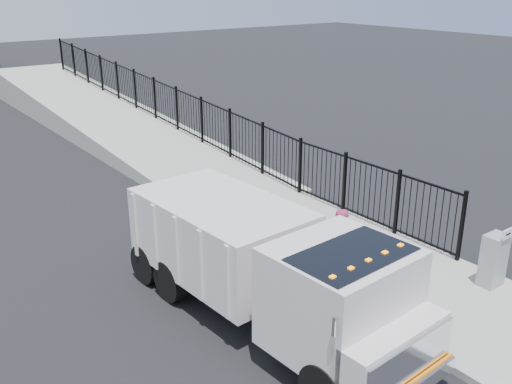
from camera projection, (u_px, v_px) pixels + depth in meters
ground at (297, 275)px, 13.76m from camera, size 120.00×120.00×0.00m
sidewalk at (415, 282)px, 13.32m from camera, size 3.55×12.00×0.12m
curb at (357, 308)px, 12.23m from camera, size 0.30×12.00×0.16m
ramp at (110, 129)px, 26.94m from camera, size 3.95×24.06×3.19m
iron_fence at (177, 123)px, 24.42m from camera, size 0.10×28.00×1.80m
truck at (270, 265)px, 11.27m from camera, size 2.75×7.32×2.46m
worker at (341, 244)px, 13.11m from camera, size 0.58×0.72×1.73m
utility_cabinet at (493, 260)px, 12.86m from camera, size 0.55×0.40×1.25m
arrow_sign at (507, 234)px, 12.43m from camera, size 0.35×0.04×0.22m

